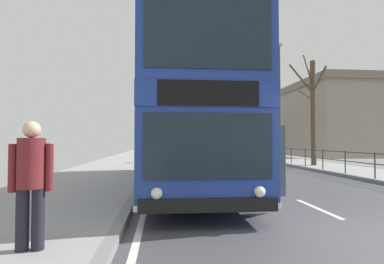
# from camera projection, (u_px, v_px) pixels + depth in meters

# --- Properties ---
(ground) EXTENTS (15.80, 140.00, 0.20)m
(ground) POSITION_uv_depth(u_px,v_px,m) (363.00, 248.00, 4.26)
(ground) COLOR #45454A
(double_decker_bus_main) EXTENTS (3.26, 10.21, 4.34)m
(double_decker_bus_main) POSITION_uv_depth(u_px,v_px,m) (188.00, 120.00, 10.19)
(double_decker_bus_main) COLOR navy
(double_decker_bus_main) RESTS_ON ground
(background_bus_far_lane) EXTENTS (2.78, 9.25, 3.04)m
(background_bus_far_lane) POSITION_uv_depth(u_px,v_px,m) (220.00, 140.00, 34.67)
(background_bus_far_lane) COLOR white
(background_bus_far_lane) RESTS_ON ground
(pedestrian_railing_far_kerb) EXTENTS (0.05, 22.33, 0.98)m
(pedestrian_railing_far_kerb) POSITION_uv_depth(u_px,v_px,m) (305.00, 154.00, 16.89)
(pedestrian_railing_far_kerb) COLOR #2D3338
(pedestrian_railing_far_kerb) RESTS_ON ground
(pedestrian_companion) EXTENTS (0.55, 0.56, 1.67)m
(pedestrian_companion) POSITION_uv_depth(u_px,v_px,m) (32.00, 175.00, 3.94)
(pedestrian_companion) COLOR black
(pedestrian_companion) RESTS_ON ground
(street_lamp_far_side) EXTENTS (0.28, 0.60, 8.72)m
(street_lamp_far_side) POSITION_uv_depth(u_px,v_px,m) (280.00, 93.00, 22.39)
(street_lamp_far_side) COLOR #38383D
(street_lamp_far_side) RESTS_ON ground
(bare_tree_far_00) EXTENTS (1.51, 3.41, 6.39)m
(bare_tree_far_00) POSITION_uv_depth(u_px,v_px,m) (313.00, 108.00, 17.79)
(bare_tree_far_00) COLOR #4C3D2D
(bare_tree_far_00) RESTS_ON ground
(bare_tree_far_01) EXTENTS (2.15, 2.21, 6.54)m
(bare_tree_far_01) POSITION_uv_depth(u_px,v_px,m) (254.00, 122.00, 30.61)
(bare_tree_far_01) COLOR brown
(bare_tree_far_01) RESTS_ON ground
(background_building_00) EXTENTS (11.38, 17.03, 7.81)m
(background_building_00) POSITION_uv_depth(u_px,v_px,m) (333.00, 121.00, 34.91)
(background_building_00) COLOR gray
(background_building_00) RESTS_ON ground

